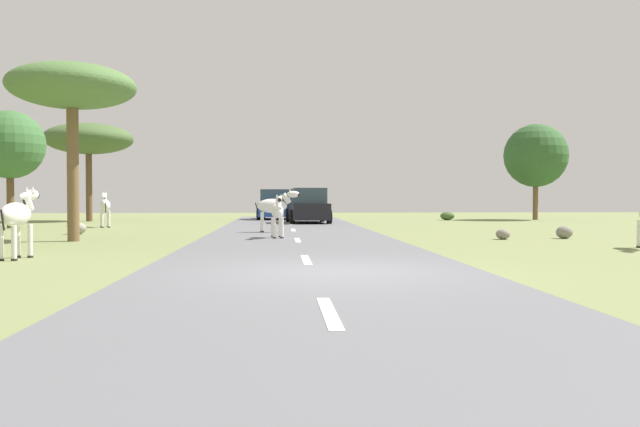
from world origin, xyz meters
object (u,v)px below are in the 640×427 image
tree_1 (536,156)px  rock_2 (77,228)px  bush_1 (447,216)px  tree_0 (89,139)px  tree_3 (72,88)px  rock_1 (503,234)px  rock_4 (73,223)px  zebra_4 (275,206)px  car_0 (276,206)px  tree_2 (10,145)px  zebra_2 (105,206)px  zebra_0 (277,212)px  rock_3 (564,232)px  zebra_1 (18,215)px  car_1 (308,207)px

tree_1 → rock_2: (-22.37, -13.63, -3.57)m
tree_1 → bush_1: bearing=-177.5°
tree_1 → bush_1: 6.42m
tree_0 → tree_3: (4.34, -16.64, 0.04)m
bush_1 → rock_1: bush_1 is taller
rock_4 → zebra_4: bearing=-36.1°
car_0 → tree_2: 15.00m
rock_1 → rock_4: rock_1 is taller
zebra_2 → zebra_4: size_ratio=0.98×
zebra_4 → zebra_2: bearing=-124.2°
zebra_0 → rock_2: (-7.18, 3.37, -0.66)m
bush_1 → rock_1: bearing=-99.1°
bush_1 → rock_4: (-19.33, -6.52, -0.09)m
rock_3 → tree_1: bearing=70.6°
zebra_1 → zebra_2: (-2.12, 14.92, 0.02)m
tree_3 → tree_1: bearing=39.2°
zebra_4 → rock_3: (9.28, -3.54, -0.79)m
rock_3 → rock_4: rock_3 is taller
zebra_1 → bush_1: bearing=60.8°
zebra_4 → tree_3: tree_3 is taller
car_1 → tree_3: tree_3 is taller
zebra_0 → car_0: bearing=-95.0°
zebra_1 → rock_2: (-1.64, 9.39, -0.72)m
tree_3 → rock_3: bearing=1.0°
tree_0 → tree_2: size_ratio=1.07×
zebra_4 → tree_2: (-11.34, 4.83, 2.57)m
car_0 → bush_1: 10.01m
zebra_0 → zebra_1: bearing=42.0°
zebra_2 → rock_1: 17.43m
car_0 → zebra_4: bearing=-86.4°
zebra_2 → tree_2: (-3.80, -0.67, 2.61)m
zebra_2 → tree_1: (22.85, 8.10, 2.83)m
car_1 → zebra_0: bearing=-100.5°
tree_1 → rock_2: bearing=-148.6°
car_1 → tree_1: bearing=16.0°
zebra_0 → tree_2: tree_2 is taller
zebra_2 → tree_1: bearing=2.1°
tree_1 → tree_0: bearing=-178.3°
zebra_0 → rock_3: bearing=173.8°
rock_1 → zebra_0: bearing=177.1°
tree_2 → rock_4: tree_2 is taller
bush_1 → zebra_4: bearing=-126.7°
tree_2 → rock_1: (18.54, -8.59, -3.40)m
zebra_4 → tree_2: tree_2 is taller
zebra_2 → rock_4: zebra_2 is taller
car_1 → tree_1: size_ratio=0.78×
zebra_4 → tree_0: 16.87m
tree_2 → rock_3: size_ratio=9.55×
zebra_2 → rock_4: size_ratio=3.18×
zebra_4 → rock_2: (-7.06, -0.03, -0.78)m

